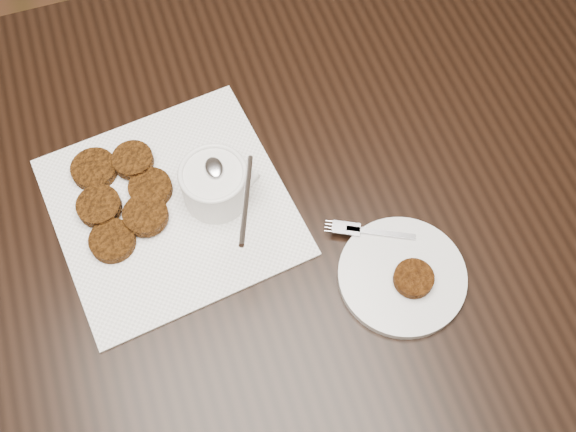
# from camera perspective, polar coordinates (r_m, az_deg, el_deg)

# --- Properties ---
(floor) EXTENTS (4.00, 4.00, 0.00)m
(floor) POSITION_cam_1_polar(r_m,az_deg,el_deg) (1.65, -1.45, -16.95)
(floor) COLOR brown
(floor) RESTS_ON ground
(table) EXTENTS (1.45, 0.93, 0.75)m
(table) POSITION_cam_1_polar(r_m,az_deg,el_deg) (1.33, -5.39, -7.21)
(table) COLOR black
(table) RESTS_ON floor
(napkin) EXTENTS (0.36, 0.36, 0.00)m
(napkin) POSITION_cam_1_polar(r_m,az_deg,el_deg) (1.00, -9.69, 0.79)
(napkin) COLOR white
(napkin) RESTS_ON table
(sauce_ramekin) EXTENTS (0.13, 0.13, 0.13)m
(sauce_ramekin) POSITION_cam_1_polar(r_m,az_deg,el_deg) (0.94, -6.30, 3.64)
(sauce_ramekin) COLOR white
(sauce_ramekin) RESTS_ON napkin
(patty_cluster) EXTENTS (0.24, 0.24, 0.02)m
(patty_cluster) POSITION_cam_1_polar(r_m,az_deg,el_deg) (1.00, -13.24, 1.23)
(patty_cluster) COLOR #66340D
(patty_cluster) RESTS_ON napkin
(plate_with_patty) EXTENTS (0.23, 0.23, 0.03)m
(plate_with_patty) POSITION_cam_1_polar(r_m,az_deg,el_deg) (0.94, 9.50, -4.79)
(plate_with_patty) COLOR silver
(plate_with_patty) RESTS_ON table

